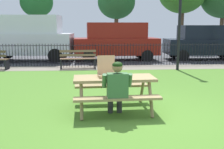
{
  "coord_description": "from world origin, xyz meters",
  "views": [
    {
      "loc": [
        -1.13,
        -5.25,
        1.89
      ],
      "look_at": [
        -0.71,
        0.97,
        0.75
      ],
      "focal_mm": 42.57,
      "sensor_mm": 36.0,
      "label": 1
    }
  ],
  "objects_px": {
    "adult_at_table": "(117,87)",
    "picnic_table_foreground": "(114,85)",
    "parked_car_center": "(116,41)",
    "parked_car_right": "(204,42)",
    "park_bench_center": "(78,59)",
    "far_tree_center": "(116,2)",
    "lamp_post_walkway": "(180,6)",
    "parked_car_left": "(29,37)",
    "pizza_box_open": "(107,73)",
    "far_tree_midleft": "(37,4)"
  },
  "relations": [
    {
      "from": "adult_at_table",
      "to": "picnic_table_foreground",
      "type": "bearing_deg",
      "value": 91.73
    },
    {
      "from": "parked_car_center",
      "to": "parked_car_right",
      "type": "xyz_separation_m",
      "value": [
        5.01,
        0.0,
        -0.09
      ]
    },
    {
      "from": "park_bench_center",
      "to": "adult_at_table",
      "type": "bearing_deg",
      "value": -79.87
    },
    {
      "from": "picnic_table_foreground",
      "to": "far_tree_center",
      "type": "relative_size",
      "value": 0.37
    },
    {
      "from": "lamp_post_walkway",
      "to": "parked_car_left",
      "type": "xyz_separation_m",
      "value": [
        -7.17,
        3.49,
        -1.42
      ]
    },
    {
      "from": "pizza_box_open",
      "to": "far_tree_center",
      "type": "distance_m",
      "value": 15.25
    },
    {
      "from": "parked_car_right",
      "to": "parked_car_center",
      "type": "bearing_deg",
      "value": -180.0
    },
    {
      "from": "pizza_box_open",
      "to": "adult_at_table",
      "type": "relative_size",
      "value": 0.4
    },
    {
      "from": "far_tree_center",
      "to": "parked_car_center",
      "type": "bearing_deg",
      "value": -94.82
    },
    {
      "from": "adult_at_table",
      "to": "park_bench_center",
      "type": "relative_size",
      "value": 0.73
    },
    {
      "from": "park_bench_center",
      "to": "parked_car_center",
      "type": "relative_size",
      "value": 0.35
    },
    {
      "from": "far_tree_midleft",
      "to": "parked_car_right",
      "type": "bearing_deg",
      "value": -29.91
    },
    {
      "from": "far_tree_midleft",
      "to": "pizza_box_open",
      "type": "bearing_deg",
      "value": -73.09
    },
    {
      "from": "parked_car_center",
      "to": "lamp_post_walkway",
      "type": "bearing_deg",
      "value": -55.37
    },
    {
      "from": "far_tree_midleft",
      "to": "park_bench_center",
      "type": "bearing_deg",
      "value": -68.28
    },
    {
      "from": "pizza_box_open",
      "to": "park_bench_center",
      "type": "xyz_separation_m",
      "value": [
        -1.02,
        6.09,
        -0.44
      ]
    },
    {
      "from": "parked_car_center",
      "to": "far_tree_midleft",
      "type": "height_order",
      "value": "far_tree_midleft"
    },
    {
      "from": "picnic_table_foreground",
      "to": "lamp_post_walkway",
      "type": "xyz_separation_m",
      "value": [
        3.2,
        5.47,
        2.13
      ]
    },
    {
      "from": "parked_car_center",
      "to": "parked_car_right",
      "type": "bearing_deg",
      "value": 0.0
    },
    {
      "from": "picnic_table_foreground",
      "to": "far_tree_center",
      "type": "distance_m",
      "value": 15.37
    },
    {
      "from": "pizza_box_open",
      "to": "parked_car_left",
      "type": "bearing_deg",
      "value": 113.25
    },
    {
      "from": "picnic_table_foreground",
      "to": "far_tree_center",
      "type": "height_order",
      "value": "far_tree_center"
    },
    {
      "from": "adult_at_table",
      "to": "park_bench_center",
      "type": "xyz_separation_m",
      "value": [
        -1.19,
        6.66,
        -0.24
      ]
    },
    {
      "from": "picnic_table_foreground",
      "to": "lamp_post_walkway",
      "type": "relative_size",
      "value": 0.41
    },
    {
      "from": "picnic_table_foreground",
      "to": "far_tree_center",
      "type": "bearing_deg",
      "value": 85.07
    },
    {
      "from": "adult_at_table",
      "to": "parked_car_right",
      "type": "xyz_separation_m",
      "value": [
        5.78,
        9.46,
        0.35
      ]
    },
    {
      "from": "adult_at_table",
      "to": "lamp_post_walkway",
      "type": "distance_m",
      "value": 7.08
    },
    {
      "from": "parked_car_left",
      "to": "parked_car_right",
      "type": "relative_size",
      "value": 1.08
    },
    {
      "from": "park_bench_center",
      "to": "parked_car_center",
      "type": "bearing_deg",
      "value": 54.99
    },
    {
      "from": "picnic_table_foreground",
      "to": "parked_car_right",
      "type": "bearing_deg",
      "value": 57.1
    },
    {
      "from": "lamp_post_walkway",
      "to": "far_tree_center",
      "type": "bearing_deg",
      "value": 101.29
    },
    {
      "from": "park_bench_center",
      "to": "parked_car_center",
      "type": "height_order",
      "value": "parked_car_center"
    },
    {
      "from": "lamp_post_walkway",
      "to": "parked_car_left",
      "type": "relative_size",
      "value": 0.94
    },
    {
      "from": "parked_car_center",
      "to": "park_bench_center",
      "type": "bearing_deg",
      "value": -125.01
    },
    {
      "from": "adult_at_table",
      "to": "far_tree_midleft",
      "type": "relative_size",
      "value": 0.25
    },
    {
      "from": "parked_car_left",
      "to": "lamp_post_walkway",
      "type": "bearing_deg",
      "value": -25.94
    },
    {
      "from": "picnic_table_foreground",
      "to": "pizza_box_open",
      "type": "distance_m",
      "value": 0.32
    },
    {
      "from": "adult_at_table",
      "to": "far_tree_center",
      "type": "xyz_separation_m",
      "value": [
        1.28,
        15.5,
        3.02
      ]
    },
    {
      "from": "pizza_box_open",
      "to": "far_tree_midleft",
      "type": "relative_size",
      "value": 0.1
    },
    {
      "from": "picnic_table_foreground",
      "to": "adult_at_table",
      "type": "height_order",
      "value": "adult_at_table"
    },
    {
      "from": "pizza_box_open",
      "to": "lamp_post_walkway",
      "type": "bearing_deg",
      "value": 58.11
    },
    {
      "from": "parked_car_left",
      "to": "park_bench_center",
      "type": "bearing_deg",
      "value": -44.97
    },
    {
      "from": "picnic_table_foreground",
      "to": "park_bench_center",
      "type": "bearing_deg",
      "value": 100.8
    },
    {
      "from": "park_bench_center",
      "to": "far_tree_midleft",
      "type": "bearing_deg",
      "value": 111.72
    },
    {
      "from": "pizza_box_open",
      "to": "parked_car_right",
      "type": "relative_size",
      "value": 0.11
    },
    {
      "from": "parked_car_right",
      "to": "far_tree_midleft",
      "type": "height_order",
      "value": "far_tree_midleft"
    },
    {
      "from": "picnic_table_foreground",
      "to": "parked_car_center",
      "type": "distance_m",
      "value": 9.01
    },
    {
      "from": "picnic_table_foreground",
      "to": "parked_car_center",
      "type": "bearing_deg",
      "value": 85.0
    },
    {
      "from": "parked_car_center",
      "to": "parked_car_left",
      "type": "bearing_deg",
      "value": -180.0
    },
    {
      "from": "adult_at_table",
      "to": "far_tree_midleft",
      "type": "bearing_deg",
      "value": 106.91
    }
  ]
}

